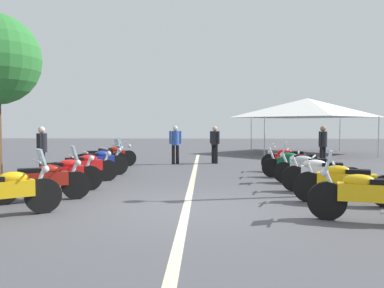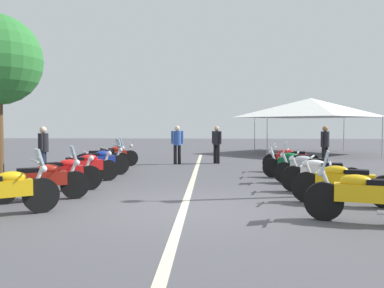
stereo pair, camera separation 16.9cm
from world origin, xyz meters
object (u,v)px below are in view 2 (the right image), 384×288
at_px(motorcycle_right_row_0, 365,195).
at_px(bystander_2, 43,148).
at_px(motorcycle_left_row_0, 2,191).
at_px(bystander_1, 177,142).
at_px(motorcycle_left_row_5, 103,158).
at_px(motorcycle_right_row_3, 308,168).
at_px(motorcycle_left_row_4, 99,162).
at_px(motorcycle_right_row_2, 321,174).
at_px(motorcycle_left_row_1, 41,180).
at_px(motorcycle_left_row_3, 83,167).
at_px(event_tent, 311,108).
at_px(motorcycle_left_row_2, 62,174).
at_px(motorcycle_right_row_1, 344,183).
at_px(motorcycle_right_row_4, 295,164).
at_px(bystander_3, 325,143).
at_px(bystander_0, 217,142).
at_px(motorcycle_right_row_5, 291,159).
at_px(motorcycle_left_row_6, 113,155).

relative_size(motorcycle_right_row_0, bystander_2, 1.25).
bearing_deg(motorcycle_left_row_0, bystander_1, 41.00).
xyz_separation_m(motorcycle_left_row_5, motorcycle_right_row_3, (-2.78, -6.65, -0.01)).
xyz_separation_m(motorcycle_left_row_4, motorcycle_right_row_2, (-2.89, -6.37, -0.02)).
relative_size(motorcycle_left_row_1, motorcycle_left_row_3, 1.03).
height_order(motorcycle_left_row_3, event_tent, event_tent).
height_order(motorcycle_right_row_2, event_tent, event_tent).
xyz_separation_m(motorcycle_left_row_2, bystander_1, (7.03, -2.29, 0.50)).
relative_size(motorcycle_right_row_1, motorcycle_right_row_4, 1.03).
xyz_separation_m(motorcycle_left_row_3, bystander_3, (4.29, -8.15, 0.50)).
distance_m(motorcycle_left_row_0, motorcycle_right_row_1, 6.70).
bearing_deg(motorcycle_right_row_1, bystander_0, -53.78).
height_order(motorcycle_right_row_4, motorcycle_right_row_5, motorcycle_right_row_5).
distance_m(motorcycle_right_row_2, motorcycle_right_row_4, 2.76).
xyz_separation_m(motorcycle_left_row_2, motorcycle_left_row_6, (5.85, 0.18, 0.00)).
height_order(motorcycle_right_row_3, bystander_1, bystander_1).
bearing_deg(motorcycle_right_row_0, motorcycle_left_row_1, 1.41).
bearing_deg(bystander_2, motorcycle_right_row_1, 145.13).
bearing_deg(motorcycle_right_row_3, motorcycle_left_row_4, 1.58).
bearing_deg(motorcycle_left_row_3, motorcycle_right_row_2, -44.12).
bearing_deg(bystander_1, motorcycle_left_row_0, 149.05).
xyz_separation_m(motorcycle_left_row_0, motorcycle_right_row_1, (1.38, -6.55, -0.01)).
distance_m(motorcycle_left_row_2, bystander_3, 10.09).
distance_m(motorcycle_left_row_1, motorcycle_left_row_4, 4.26).
relative_size(motorcycle_left_row_4, motorcycle_right_row_4, 0.92).
xyz_separation_m(bystander_0, bystander_2, (-4.71, 5.61, 0.00)).
distance_m(motorcycle_left_row_5, motorcycle_right_row_3, 7.20).
bearing_deg(bystander_2, motorcycle_left_row_4, -177.69).
height_order(bystander_1, bystander_3, bystander_3).
bearing_deg(motorcycle_right_row_1, motorcycle_left_row_3, -4.42).
xyz_separation_m(motorcycle_left_row_5, bystander_0, (3.01, -4.14, 0.47)).
distance_m(motorcycle_right_row_0, bystander_2, 9.74).
relative_size(motorcycle_right_row_4, bystander_0, 1.26).
bearing_deg(motorcycle_left_row_2, motorcycle_right_row_4, -2.65).
distance_m(motorcycle_right_row_0, motorcycle_right_row_5, 7.26).
bearing_deg(bystander_2, motorcycle_left_row_0, 97.74).
distance_m(motorcycle_left_row_0, motorcycle_right_row_3, 7.86).
bearing_deg(bystander_0, motorcycle_left_row_2, -164.82).
distance_m(motorcycle_left_row_3, bystander_0, 7.03).
xyz_separation_m(motorcycle_right_row_3, bystander_0, (5.79, 2.51, 0.48)).
height_order(motorcycle_right_row_0, motorcycle_right_row_3, motorcycle_right_row_0).
distance_m(motorcycle_left_row_0, motorcycle_right_row_5, 9.70).
bearing_deg(motorcycle_left_row_1, motorcycle_left_row_6, 63.78).
bearing_deg(motorcycle_left_row_5, bystander_3, -16.65).
xyz_separation_m(motorcycle_left_row_4, motorcycle_right_row_4, (-0.14, -6.31, -0.03)).
relative_size(motorcycle_left_row_0, motorcycle_right_row_2, 0.89).
relative_size(motorcycle_right_row_0, motorcycle_right_row_4, 1.00).
relative_size(motorcycle_right_row_1, event_tent, 0.33).
bearing_deg(event_tent, motorcycle_left_row_4, 137.87).
distance_m(motorcycle_left_row_5, bystander_3, 8.48).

